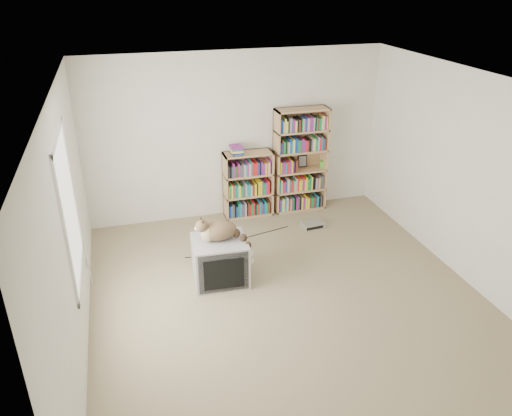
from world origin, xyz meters
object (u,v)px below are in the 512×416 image
object	(u,v)px
crt_tv	(220,260)
dvd_player	(313,224)
cat	(224,234)
bookcase_tall	(300,162)
bookcase_short	(248,186)

from	to	relation	value
crt_tv	dvd_player	size ratio (longest dim) A/B	2.10
crt_tv	cat	world-z (taller)	cat
dvd_player	bookcase_tall	bearing A→B (deg)	82.66
dvd_player	cat	bearing A→B (deg)	-152.92
bookcase_short	dvd_player	bearing A→B (deg)	-40.04
crt_tv	dvd_player	xyz separation A→B (m)	(1.64, 1.01, -0.24)
bookcase_short	cat	bearing A→B (deg)	-113.88
bookcase_tall	dvd_player	bearing A→B (deg)	-91.58
crt_tv	bookcase_short	distance (m)	1.90
cat	bookcase_tall	xyz separation A→B (m)	(1.60, 1.72, 0.13)
crt_tv	bookcase_tall	xyz separation A→B (m)	(1.66, 1.70, 0.50)
cat	dvd_player	size ratio (longest dim) A/B	2.05
cat	bookcase_short	distance (m)	1.88
bookcase_short	dvd_player	size ratio (longest dim) A/B	3.18
bookcase_short	dvd_player	world-z (taller)	bookcase_short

